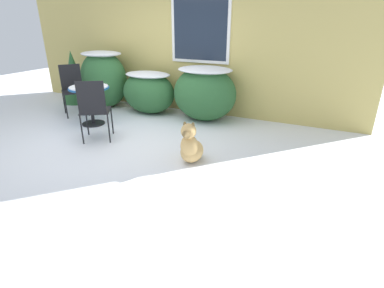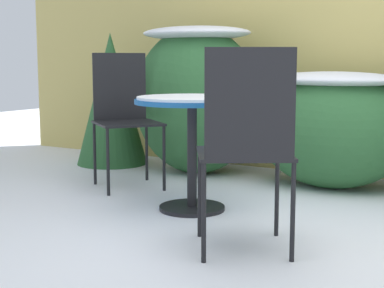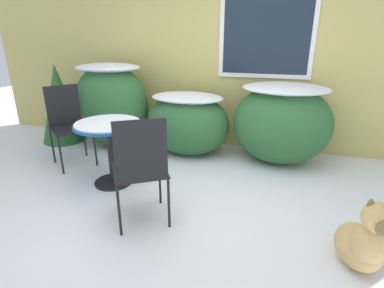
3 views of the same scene
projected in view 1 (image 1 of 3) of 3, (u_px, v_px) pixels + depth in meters
The scene contains 10 objects.
ground_plane at pixel (116, 140), 5.16m from camera, with size 16.00×16.00×0.00m, color white.
house_wall at pixel (176, 31), 6.33m from camera, with size 8.00×0.10×3.39m.
shrub_left at pixel (104, 78), 6.88m from camera, with size 1.14×0.89×1.28m.
shrub_middle at pixel (148, 91), 6.47m from camera, with size 1.20×0.82×0.90m.
shrub_right at pixel (205, 92), 5.98m from camera, with size 1.29×1.01×1.08m.
evergreen_bush at pixel (74, 77), 7.28m from camera, with size 0.67×0.67×1.24m.
patio_table at pixel (90, 95), 5.71m from camera, with size 0.75×0.75×0.75m.
patio_chair_near_table at pixel (73, 87), 6.39m from camera, with size 0.66×0.66×1.04m.
patio_chair_far_side at pixel (94, 108), 4.91m from camera, with size 0.65×0.65×1.04m.
dog at pixel (191, 147), 4.26m from camera, with size 0.39×0.67×0.65m.
Camera 1 is at (3.25, -3.76, 1.92)m, focal length 28.00 mm.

